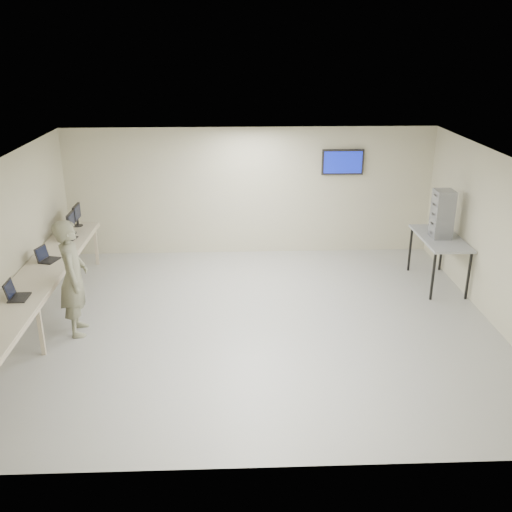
{
  "coord_description": "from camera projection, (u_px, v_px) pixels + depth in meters",
  "views": [
    {
      "loc": [
        -0.35,
        -8.66,
        4.54
      ],
      "look_at": [
        0.0,
        0.2,
        1.15
      ],
      "focal_mm": 40.0,
      "sensor_mm": 36.0,
      "label": 1
    }
  ],
  "objects": [
    {
      "name": "side_table",
      "position": [
        440.0,
        241.0,
        10.95
      ],
      "size": [
        0.76,
        1.63,
        0.98
      ],
      "color": "#989A9C",
      "rests_on": "ground"
    },
    {
      "name": "room",
      "position": [
        258.0,
        244.0,
        9.26
      ],
      "size": [
        8.01,
        7.01,
        2.81
      ],
      "color": "#BAB9AB",
      "rests_on": "ground"
    },
    {
      "name": "workbench",
      "position": [
        37.0,
        282.0,
        9.29
      ],
      "size": [
        0.76,
        6.0,
        0.9
      ],
      "color": "beige",
      "rests_on": "ground"
    },
    {
      "name": "monitor_far",
      "position": [
        77.0,
        213.0,
        11.73
      ],
      "size": [
        0.2,
        0.45,
        0.45
      ],
      "color": "black",
      "rests_on": "workbench"
    },
    {
      "name": "laptop_2",
      "position": [
        46.0,
        257.0,
        9.94
      ],
      "size": [
        0.37,
        0.4,
        0.27
      ],
      "rotation": [
        0.0,
        0.0,
        -0.3
      ],
      "color": "black",
      "rests_on": "workbench"
    },
    {
      "name": "laptop_1",
      "position": [
        15.0,
        294.0,
        8.51
      ],
      "size": [
        0.3,
        0.36,
        0.28
      ],
      "rotation": [
        0.0,
        0.0,
        0.02
      ],
      "color": "black",
      "rests_on": "workbench"
    },
    {
      "name": "laptop_3",
      "position": [
        66.0,
        236.0,
        11.0
      ],
      "size": [
        0.32,
        0.36,
        0.25
      ],
      "rotation": [
        0.0,
        0.0,
        -0.17
      ],
      "color": "black",
      "rests_on": "workbench"
    },
    {
      "name": "monitor_near",
      "position": [
        71.0,
        221.0,
        11.28
      ],
      "size": [
        0.19,
        0.42,
        0.42
      ],
      "color": "black",
      "rests_on": "workbench"
    },
    {
      "name": "soldier",
      "position": [
        73.0,
        278.0,
        9.09
      ],
      "size": [
        0.58,
        0.77,
        1.93
      ],
      "primitive_type": "imported",
      "rotation": [
        0.0,
        0.0,
        1.75
      ],
      "color": "gray",
      "rests_on": "ground"
    },
    {
      "name": "storage_bins",
      "position": [
        442.0,
        214.0,
        10.76
      ],
      "size": [
        0.35,
        0.39,
        0.92
      ],
      "color": "gray",
      "rests_on": "side_table"
    }
  ]
}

